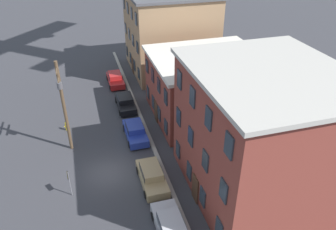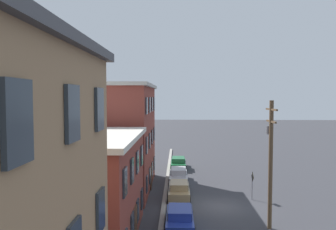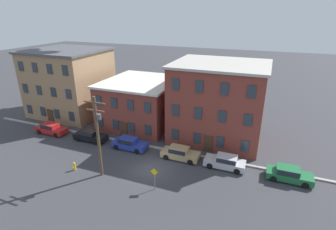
{
  "view_description": "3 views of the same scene",
  "coord_description": "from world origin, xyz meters",
  "views": [
    {
      "loc": [
        21.48,
        -1.0,
        18.43
      ],
      "look_at": [
        1.78,
        4.72,
        5.94
      ],
      "focal_mm": 35.0,
      "sensor_mm": 36.0,
      "label": 1
    },
    {
      "loc": [
        -26.12,
        3.37,
        8.84
      ],
      "look_at": [
        0.51,
        4.19,
        7.36
      ],
      "focal_mm": 35.0,
      "sensor_mm": 36.0,
      "label": 2
    },
    {
      "loc": [
        10.54,
        -21.91,
        16.02
      ],
      "look_at": [
        -0.06,
        5.14,
        4.44
      ],
      "focal_mm": 28.0,
      "sensor_mm": 36.0,
      "label": 3
    }
  ],
  "objects": [
    {
      "name": "kerb_strip",
      "position": [
        0.0,
        4.5,
        0.08
      ],
      "size": [
        56.0,
        0.36,
        0.16
      ],
      "primitive_type": "cube",
      "color": "#9E998E",
      "rests_on": "ground_plane"
    },
    {
      "name": "car_silver",
      "position": [
        7.39,
        3.31,
        0.75
      ],
      "size": [
        4.4,
        1.92,
        1.43
      ],
      "color": "#B7B7BC",
      "rests_on": "ground_plane"
    },
    {
      "name": "caution_sign",
      "position": [
        1.76,
        -3.01,
        1.62
      ],
      "size": [
        0.89,
        0.08,
        2.44
      ],
      "color": "slate",
      "rests_on": "ground_plane"
    },
    {
      "name": "ground_plane",
      "position": [
        0.0,
        0.0,
        0.0
      ],
      "size": [
        200.0,
        200.0,
        0.0
      ],
      "primitive_type": "plane",
      "color": "#38383D"
    },
    {
      "name": "car_black",
      "position": [
        -10.45,
        3.33,
        0.75
      ],
      "size": [
        4.4,
        1.92,
        1.43
      ],
      "color": "black",
      "rests_on": "ground_plane"
    },
    {
      "name": "fire_hydrant",
      "position": [
        -7.63,
        -3.14,
        0.48
      ],
      "size": [
        0.24,
        0.34,
        0.96
      ],
      "color": "yellow",
      "rests_on": "ground_plane"
    },
    {
      "name": "car_blue",
      "position": [
        -4.5,
        3.24,
        0.75
      ],
      "size": [
        4.4,
        1.92,
        1.43
      ],
      "color": "#233899",
      "rests_on": "ground_plane"
    },
    {
      "name": "apartment_midblock",
      "position": [
        -6.83,
        11.38,
        3.3
      ],
      "size": [
        10.29,
        11.27,
        6.57
      ],
      "color": "brown",
      "rests_on": "ground_plane"
    },
    {
      "name": "utility_pole",
      "position": [
        -4.35,
        -2.79,
        4.85
      ],
      "size": [
        2.4,
        0.44,
        8.61
      ],
      "color": "brown",
      "rests_on": "ground_plane"
    },
    {
      "name": "car_tan",
      "position": [
        2.14,
        3.27,
        0.75
      ],
      "size": [
        4.4,
        1.92,
        1.43
      ],
      "color": "tan",
      "rests_on": "ground_plane"
    },
    {
      "name": "car_red",
      "position": [
        -16.85,
        3.14,
        0.75
      ],
      "size": [
        4.4,
        1.92,
        1.43
      ],
      "color": "#B21E1E",
      "rests_on": "ground_plane"
    },
    {
      "name": "apartment_far",
      "position": [
        4.83,
        10.82,
        5.03
      ],
      "size": [
        11.82,
        10.15,
        10.03
      ],
      "color": "brown",
      "rests_on": "ground_plane"
    },
    {
      "name": "apartment_corner",
      "position": [
        -19.6,
        11.15,
        5.23
      ],
      "size": [
        11.39,
        10.81,
        10.43
      ],
      "color": "#9E7A56",
      "rests_on": "ground_plane"
    }
  ]
}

